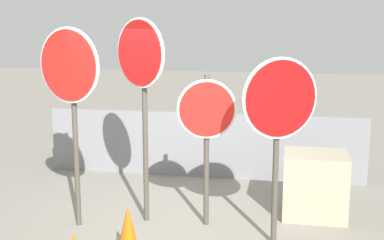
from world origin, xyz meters
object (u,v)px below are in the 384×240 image
(stop_sign_0, at_px, (70,80))
(stop_sign_1, at_px, (141,72))
(traffic_cone_0, at_px, (128,235))
(storage_crate, at_px, (315,185))
(stop_sign_2, at_px, (207,121))
(stop_sign_3, at_px, (280,111))

(stop_sign_0, relative_size, stop_sign_1, 0.96)
(stop_sign_1, xyz_separation_m, traffic_cone_0, (0.17, -1.21, -1.64))
(storage_crate, bearing_deg, traffic_cone_0, -138.40)
(stop_sign_1, height_order, traffic_cone_0, stop_sign_1)
(stop_sign_1, height_order, stop_sign_2, stop_sign_1)
(stop_sign_0, xyz_separation_m, stop_sign_1, (0.81, 0.33, 0.08))
(stop_sign_0, distance_m, stop_sign_3, 2.56)
(stop_sign_1, height_order, storage_crate, stop_sign_1)
(stop_sign_0, relative_size, storage_crate, 2.91)
(stop_sign_2, relative_size, traffic_cone_0, 2.98)
(stop_sign_0, relative_size, traffic_cone_0, 3.87)
(stop_sign_3, bearing_deg, stop_sign_0, 148.02)
(traffic_cone_0, bearing_deg, stop_sign_1, 97.89)
(stop_sign_3, bearing_deg, traffic_cone_0, 176.73)
(storage_crate, bearing_deg, stop_sign_1, -164.67)
(stop_sign_0, distance_m, stop_sign_1, 0.87)
(stop_sign_3, bearing_deg, stop_sign_1, 136.30)
(stop_sign_2, distance_m, storage_crate, 1.78)
(traffic_cone_0, distance_m, storage_crate, 2.73)
(stop_sign_0, height_order, stop_sign_1, stop_sign_1)
(stop_sign_0, relative_size, stop_sign_3, 1.14)
(stop_sign_2, distance_m, traffic_cone_0, 1.73)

